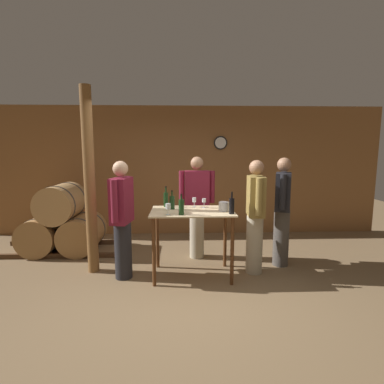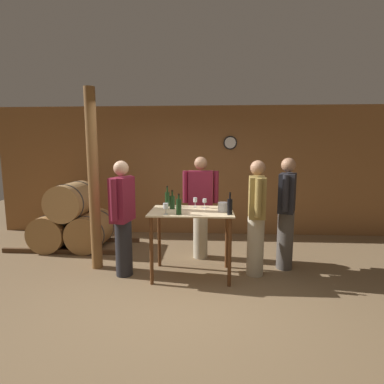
# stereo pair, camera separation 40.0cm
# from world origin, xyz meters

# --- Properties ---
(ground_plane) EXTENTS (14.00, 14.00, 0.00)m
(ground_plane) POSITION_xyz_m (0.00, 0.00, 0.00)
(ground_plane) COLOR brown
(back_wall) EXTENTS (8.40, 0.08, 2.70)m
(back_wall) POSITION_xyz_m (0.00, 2.69, 1.35)
(back_wall) COLOR brown
(back_wall) RESTS_ON ground_plane
(barrel_rack) EXTENTS (2.28, 0.89, 1.22)m
(barrel_rack) POSITION_xyz_m (-2.15, 1.61, 0.50)
(barrel_rack) COLOR #4C331E
(barrel_rack) RESTS_ON ground_plane
(tasting_table) EXTENTS (1.16, 0.76, 0.96)m
(tasting_table) POSITION_xyz_m (0.11, 0.48, 0.78)
(tasting_table) COLOR beige
(tasting_table) RESTS_ON ground_plane
(wooden_post) EXTENTS (0.16, 0.16, 2.70)m
(wooden_post) POSITION_xyz_m (-1.36, 0.69, 1.35)
(wooden_post) COLOR brown
(wooden_post) RESTS_ON ground_plane
(wine_bottle_far_left) EXTENTS (0.07, 0.07, 0.31)m
(wine_bottle_far_left) POSITION_xyz_m (-0.27, 0.77, 1.08)
(wine_bottle_far_left) COLOR #193819
(wine_bottle_far_left) RESTS_ON tasting_table
(wine_bottle_left) EXTENTS (0.08, 0.08, 0.28)m
(wine_bottle_left) POSITION_xyz_m (-0.18, 0.59, 1.06)
(wine_bottle_left) COLOR #193819
(wine_bottle_left) RESTS_ON tasting_table
(wine_bottle_center) EXTENTS (0.07, 0.07, 0.28)m
(wine_bottle_center) POSITION_xyz_m (-0.05, 0.22, 1.07)
(wine_bottle_center) COLOR #193819
(wine_bottle_center) RESTS_ON tasting_table
(wine_bottle_right) EXTENTS (0.07, 0.07, 0.30)m
(wine_bottle_right) POSITION_xyz_m (0.63, 0.25, 1.07)
(wine_bottle_right) COLOR black
(wine_bottle_right) RESTS_ON tasting_table
(wine_glass_near_left) EXTENTS (0.07, 0.07, 0.15)m
(wine_glass_near_left) POSITION_xyz_m (-0.22, 0.22, 1.07)
(wine_glass_near_left) COLOR silver
(wine_glass_near_left) RESTS_ON tasting_table
(wine_glass_near_center) EXTENTS (0.06, 0.06, 0.14)m
(wine_glass_near_center) POSITION_xyz_m (0.15, 0.73, 1.06)
(wine_glass_near_center) COLOR silver
(wine_glass_near_center) RESTS_ON tasting_table
(wine_glass_near_right) EXTENTS (0.06, 0.06, 0.14)m
(wine_glass_near_right) POSITION_xyz_m (0.29, 0.66, 1.06)
(wine_glass_near_right) COLOR silver
(wine_glass_near_right) RESTS_ON tasting_table
(ice_bucket) EXTENTS (0.14, 0.14, 0.13)m
(ice_bucket) POSITION_xyz_m (0.55, 0.43, 1.02)
(ice_bucket) COLOR silver
(ice_bucket) RESTS_ON tasting_table
(person_host) EXTENTS (0.34, 0.56, 1.69)m
(person_host) POSITION_xyz_m (1.51, 0.82, 0.90)
(person_host) COLOR #4C4742
(person_host) RESTS_ON ground_plane
(person_visitor_with_scarf) EXTENTS (0.59, 0.24, 1.70)m
(person_visitor_with_scarf) POSITION_xyz_m (0.21, 1.22, 0.90)
(person_visitor_with_scarf) COLOR #B7AD93
(person_visitor_with_scarf) RESTS_ON ground_plane
(person_visitor_bearded) EXTENTS (0.25, 0.59, 1.66)m
(person_visitor_bearded) POSITION_xyz_m (1.03, 0.55, 0.88)
(person_visitor_bearded) COLOR #B7AD93
(person_visitor_bearded) RESTS_ON ground_plane
(person_visitor_near_door) EXTENTS (0.29, 0.58, 1.66)m
(person_visitor_near_door) POSITION_xyz_m (-0.87, 0.44, 0.88)
(person_visitor_near_door) COLOR #232328
(person_visitor_near_door) RESTS_ON ground_plane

